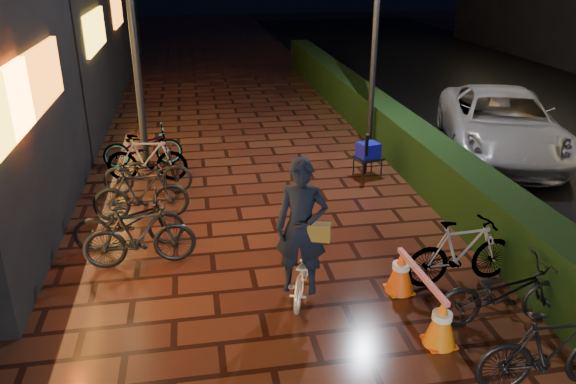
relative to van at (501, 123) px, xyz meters
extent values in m
plane|color=#381911|center=(-5.68, -5.87, -0.73)|extent=(80.00, 80.00, 0.00)
cube|color=black|center=(-2.38, 2.13, -0.23)|extent=(0.70, 20.00, 1.00)
imported|color=#A8A8AC|center=(0.00, 0.00, 0.00)|extent=(3.96, 5.70, 1.45)
cube|color=yellow|center=(-9.13, -4.37, 1.87)|extent=(0.08, 2.00, 0.90)
cube|color=orange|center=(-9.13, -2.87, 1.87)|extent=(0.08, 3.00, 0.90)
cube|color=yellow|center=(-9.13, 3.13, 1.87)|extent=(0.08, 2.80, 0.90)
cube|color=orange|center=(-9.13, 8.13, 1.87)|extent=(0.08, 2.20, 0.90)
cylinder|color=black|center=(-2.85, 0.83, 1.77)|extent=(0.17, 0.17, 4.99)
cylinder|color=black|center=(-8.01, 0.53, 2.10)|extent=(0.20, 0.20, 5.66)
imported|color=white|center=(-5.62, -4.96, -0.37)|extent=(0.90, 1.46, 0.73)
imported|color=black|center=(-5.65, -5.06, 0.33)|extent=(0.78, 0.64, 1.85)
cube|color=brown|center=(-5.46, -5.15, 0.29)|extent=(0.35, 0.24, 0.24)
cone|color=orange|center=(-4.21, -6.31, -0.41)|extent=(0.40, 0.40, 0.63)
cone|color=#FF520D|center=(-4.28, -5.14, -0.41)|extent=(0.40, 0.40, 0.63)
cube|color=#FF510D|center=(-4.21, -6.31, -0.72)|extent=(0.36, 0.36, 0.03)
cube|color=orange|center=(-4.28, -5.14, -0.72)|extent=(0.36, 0.36, 0.03)
cube|color=red|center=(-4.24, -5.72, -0.13)|extent=(0.14, 1.36, 0.06)
cube|color=black|center=(-3.43, -0.89, -0.32)|extent=(0.66, 0.59, 0.04)
cylinder|color=black|center=(-3.60, -1.13, -0.53)|extent=(0.04, 0.04, 0.39)
cylinder|color=black|center=(-3.16, -1.01, -0.53)|extent=(0.04, 0.04, 0.39)
cylinder|color=black|center=(-3.69, -0.77, -0.53)|extent=(0.04, 0.04, 0.39)
cylinder|color=black|center=(-3.26, -0.66, -0.53)|extent=(0.04, 0.04, 0.39)
cube|color=#0D0EAA|center=(-3.43, -0.89, -0.15)|extent=(0.49, 0.44, 0.31)
cylinder|color=black|center=(-3.54, -1.08, -0.17)|extent=(0.20, 0.44, 0.99)
imported|color=black|center=(-8.06, 0.56, -0.29)|extent=(1.74, 0.78, 0.89)
imported|color=black|center=(-8.04, -3.21, -0.29)|extent=(1.72, 0.69, 0.89)
imported|color=black|center=(-7.87, -1.03, -0.29)|extent=(1.73, 0.72, 0.89)
imported|color=black|center=(-7.92, -0.35, -0.24)|extent=(1.69, 0.70, 0.98)
imported|color=black|center=(-7.83, -3.81, -0.24)|extent=(1.66, 0.54, 0.98)
imported|color=black|center=(-7.91, -2.20, -0.24)|extent=(1.64, 0.49, 0.98)
imported|color=black|center=(-3.39, -5.08, -0.24)|extent=(1.66, 0.57, 0.98)
imported|color=black|center=(-3.30, -6.05, -0.29)|extent=(1.70, 0.64, 0.89)
imported|color=black|center=(-3.41, -7.21, -0.24)|extent=(1.66, 0.55, 0.98)
camera|label=1|loc=(-6.93, -11.40, 3.57)|focal=35.00mm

